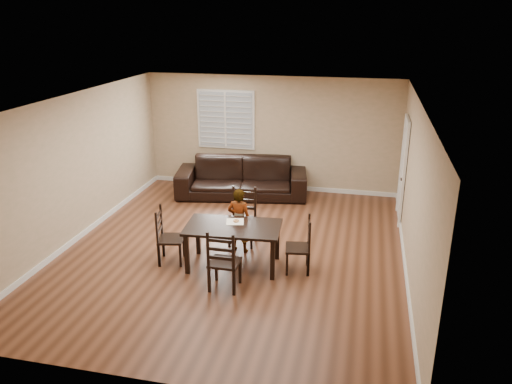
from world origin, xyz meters
TOP-DOWN VIEW (x-y plane):
  - ground at (0.00, 0.00)m, footprint 7.00×7.00m
  - room at (0.04, 0.18)m, footprint 6.04×7.04m
  - dining_table at (0.15, -0.56)m, footprint 1.63×1.00m
  - chair_near at (0.08, 0.45)m, footprint 0.49×0.46m
  - chair_far at (0.20, -1.40)m, footprint 0.46×0.43m
  - chair_left at (-1.04, -0.66)m, footprint 0.50×0.52m
  - chair_right at (1.34, -0.46)m, footprint 0.46×0.48m
  - child at (0.11, 0.01)m, footprint 0.46×0.33m
  - napkin at (0.14, -0.38)m, footprint 0.35×0.35m
  - donut at (0.16, -0.38)m, footprint 0.10×0.10m
  - sofa at (-0.56, 2.83)m, footprint 3.13×1.65m

SIDE VIEW (x-z plane):
  - ground at x=0.00m, z-range 0.00..0.00m
  - chair_right at x=1.34m, z-range -0.04..0.90m
  - sofa at x=-0.56m, z-range 0.00..0.87m
  - chair_left at x=-1.04m, z-range -0.05..0.94m
  - chair_far at x=0.20m, z-range -0.05..0.96m
  - chair_near at x=0.08m, z-range -0.05..1.00m
  - child at x=0.11m, z-range 0.00..1.19m
  - dining_table at x=0.15m, z-range 0.28..1.01m
  - napkin at x=0.14m, z-range 0.73..0.74m
  - donut at x=0.16m, z-range 0.74..0.78m
  - room at x=0.04m, z-range 0.45..3.17m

